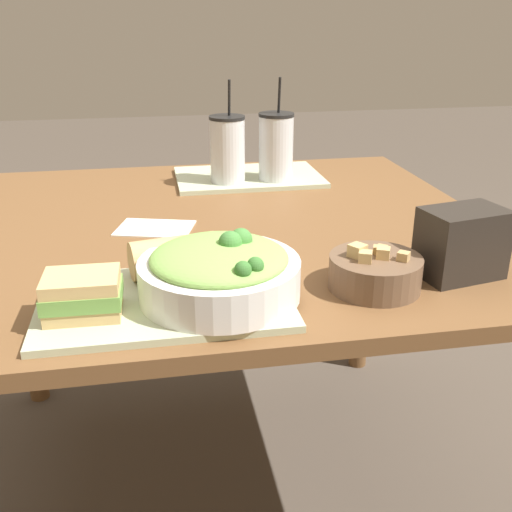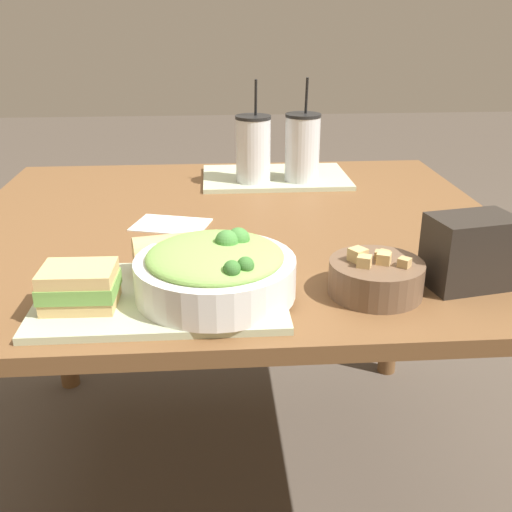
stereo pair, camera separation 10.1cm
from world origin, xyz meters
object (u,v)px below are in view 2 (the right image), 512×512
at_px(salad_bowl, 216,269).
at_px(baguette_near, 178,252).
at_px(soup_bowl, 376,276).
at_px(chip_bag, 470,251).
at_px(drink_cup_dark, 253,151).
at_px(drink_cup_red, 302,150).
at_px(sandwich_near, 79,286).
at_px(napkin_folded, 171,225).

height_order(salad_bowl, baguette_near, salad_bowl).
bearing_deg(soup_bowl, chip_bag, 7.69).
bearing_deg(soup_bowl, salad_bowl, -178.38).
relative_size(baguette_near, chip_bag, 1.03).
relative_size(drink_cup_dark, chip_bag, 1.70).
relative_size(drink_cup_red, chip_bag, 1.72).
relative_size(sandwich_near, drink_cup_dark, 0.44).
height_order(drink_cup_dark, drink_cup_red, drink_cup_red).
distance_m(sandwich_near, napkin_folded, 0.42).
relative_size(sandwich_near, chip_bag, 0.75).
bearing_deg(sandwich_near, baguette_near, 42.29).
distance_m(baguette_near, napkin_folded, 0.28).
relative_size(drink_cup_red, napkin_folded, 1.45).
distance_m(salad_bowl, sandwich_near, 0.21).
xyz_separation_m(salad_bowl, baguette_near, (-0.06, 0.10, -0.01)).
xyz_separation_m(sandwich_near, chip_bag, (0.64, 0.05, 0.02)).
height_order(baguette_near, chip_bag, chip_bag).
xyz_separation_m(soup_bowl, sandwich_near, (-0.47, -0.03, 0.01)).
distance_m(salad_bowl, drink_cup_red, 0.72).
xyz_separation_m(salad_bowl, drink_cup_red, (0.24, 0.68, 0.04)).
bearing_deg(drink_cup_dark, chip_bag, -63.76).
xyz_separation_m(baguette_near, drink_cup_red, (0.30, 0.58, 0.05)).
height_order(drink_cup_dark, chip_bag, drink_cup_dark).
distance_m(sandwich_near, baguette_near, 0.19).
relative_size(baguette_near, drink_cup_dark, 0.61).
xyz_separation_m(soup_bowl, chip_bag, (0.17, 0.02, 0.03)).
distance_m(drink_cup_dark, chip_bag, 0.73).
distance_m(salad_bowl, drink_cup_dark, 0.69).
height_order(baguette_near, napkin_folded, baguette_near).
bearing_deg(chip_bag, drink_cup_dark, 105.21).
bearing_deg(sandwich_near, napkin_folded, 75.37).
relative_size(salad_bowl, baguette_near, 1.61).
distance_m(baguette_near, drink_cup_dark, 0.61).
relative_size(baguette_near, drink_cup_red, 0.60).
relative_size(salad_bowl, drink_cup_red, 0.96).
bearing_deg(sandwich_near, chip_bag, 6.37).
relative_size(soup_bowl, drink_cup_dark, 0.59).
height_order(sandwich_near, napkin_folded, sandwich_near).
relative_size(sandwich_near, drink_cup_red, 0.44).
xyz_separation_m(sandwich_near, drink_cup_dark, (0.32, 0.71, 0.05)).
distance_m(soup_bowl, drink_cup_dark, 0.70).
xyz_separation_m(sandwich_near, drink_cup_red, (0.45, 0.71, 0.05)).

